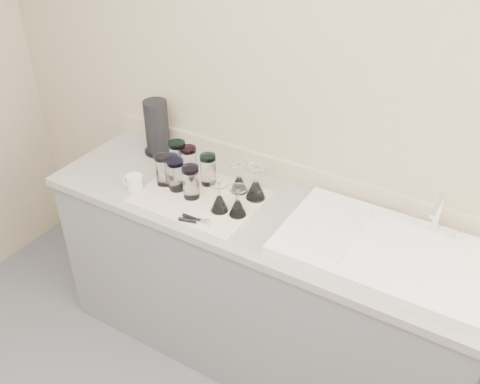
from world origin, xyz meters
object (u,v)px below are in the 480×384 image
Objects in this scene: tumbler_teal at (178,157)px; tumbler_purple at (208,169)px; tumbler_blue at (176,175)px; tumbler_magenta at (163,169)px; goblet_front_right at (238,206)px; can_opener at (195,220)px; paper_towel_roll at (157,128)px; tumbler_extra at (172,170)px; white_mug at (134,183)px; goblet_back_left at (239,182)px; goblet_back_right at (256,187)px; sink_unit at (385,249)px; tumbler_lavender at (191,182)px; goblet_front_left at (219,201)px; tumbler_cyan at (189,161)px.

tumbler_purple is (0.18, -0.01, -0.01)m from tumbler_teal.
tumbler_purple is 0.15m from tumbler_blue.
tumbler_magenta reaches higher than goblet_front_right.
paper_towel_roll reaches higher than can_opener.
tumbler_extra is 0.18m from white_mug.
tumbler_magenta is 0.36m from goblet_back_left.
goblet_back_left is 0.09m from goblet_back_right.
goblet_front_right is (-0.63, -0.09, 0.04)m from sink_unit.
tumbler_blue is 0.54× the size of paper_towel_roll.
sink_unit is 1.06m from tumbler_magenta.
tumbler_lavender is 0.28m from white_mug.
tumbler_magenta is at bearing 171.94° from goblet_front_left.
goblet_back_right is 1.47× the size of white_mug.
tumbler_teal is 0.23m from tumbler_lavender.
tumbler_teal is 0.25m from white_mug.
tumbler_teal is 0.39m from goblet_front_left.
goblet_back_left is at bearing 174.82° from goblet_back_right.
goblet_front_right is (0.09, -0.16, -0.00)m from goblet_back_left.
tumbler_blue is 0.05m from tumbler_extra.
tumbler_blue reaches higher than goblet_back_left.
tumbler_teal is at bearing -179.93° from goblet_back_right.
tumbler_lavender is 0.17m from goblet_front_left.
tumbler_blue is at bearing -5.33° from tumbler_magenta.
goblet_front_right reaches higher than can_opener.
goblet_back_left reaches higher than goblet_front_right.
tumbler_cyan is 0.31m from paper_towel_roll.
goblet_back_left is at bearing 174.32° from sink_unit.
goblet_front_left is at bearing -43.86° from tumbler_purple.
tumbler_blue is at bearing -130.60° from tumbler_purple.
tumbler_blue is at bearing 175.58° from goblet_front_right.
paper_towel_roll is (-0.28, 0.12, 0.05)m from tumbler_cyan.
can_opener is 1.20× the size of white_mug.
goblet_back_right is at bearing 19.97° from tumbler_blue.
tumbler_lavender reaches higher than tumbler_cyan.
goblet_back_left is 0.57m from paper_towel_roll.
tumbler_blue reaches higher than tumbler_extra.
tumbler_blue is (-0.10, -0.12, 0.00)m from tumbler_purple.
tumbler_blue is 0.93× the size of goblet_back_right.
goblet_front_right is 1.04× the size of can_opener.
tumbler_magenta is 0.04m from tumbler_extra.
tumbler_purple is (-0.87, 0.05, 0.07)m from sink_unit.
sink_unit is 5.31× the size of tumbler_magenta.
tumbler_teal is (-1.06, 0.06, 0.07)m from sink_unit.
tumbler_teal is at bearing 135.93° from can_opener.
tumbler_teal reaches higher than tumbler_blue.
tumbler_extra reaches higher than goblet_front_left.
tumbler_lavender is 1.10× the size of goblet_front_left.
tumbler_teal is 1.12× the size of goblet_back_left.
tumbler_blue is 1.07× the size of goblet_front_left.
tumbler_cyan is at bearing 3.11° from tumbler_teal.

